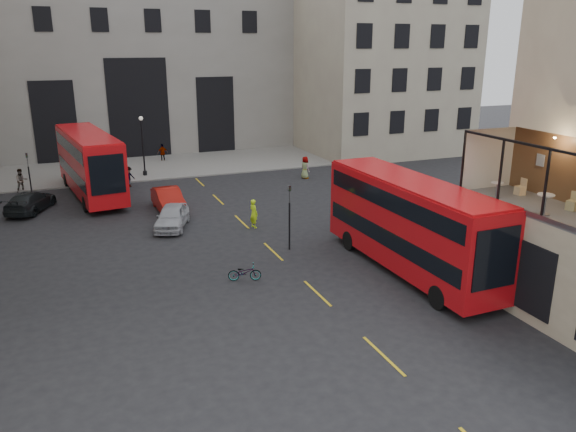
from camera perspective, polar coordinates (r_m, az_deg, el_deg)
name	(u,v)px	position (r m, az deg, el deg)	size (l,w,h in m)	color
ground	(428,346)	(23.22, 13.99, -12.67)	(140.00, 140.00, 0.00)	black
host_frontage	(561,269)	(26.38, 25.97, -4.85)	(3.00, 11.00, 4.50)	#C1B291
cafe_floor	(569,217)	(25.68, 26.63, -0.07)	(3.00, 10.00, 0.10)	slate
gateway	(129,63)	(64.51, -15.84, 14.76)	(35.00, 10.60, 18.00)	gray
building_right	(371,53)	(64.71, 8.48, 16.10)	(16.60, 18.60, 20.00)	#ABA48A
pavement_far	(139,167)	(55.60, -14.89, 4.84)	(40.00, 12.00, 0.12)	slate
traffic_light_near	(289,209)	(31.56, 0.15, 0.71)	(0.16, 0.20, 3.80)	black
traffic_light_far	(29,172)	(45.04, -24.83, 4.11)	(0.16, 0.20, 3.80)	black
street_lamp_b	(143,150)	(51.26, -14.49, 6.53)	(0.36, 0.36, 5.33)	black
bus_near	(410,221)	(29.14, 12.27, -0.48)	(3.02, 12.21, 4.85)	#B30C11
bus_far	(89,161)	(45.65, -19.53, 5.31)	(4.42, 12.61, 4.93)	red
car_a	(172,217)	(36.63, -11.71, -0.06)	(1.76, 4.38, 1.49)	#AAACB3
car_b	(168,200)	(40.46, -12.05, 1.63)	(1.68, 4.83, 1.59)	#A4110A
car_c	(30,202)	(43.38, -24.72, 1.35)	(2.01, 4.95, 1.44)	black
bicycle	(245,272)	(28.15, -4.43, -5.73)	(0.58, 1.65, 0.87)	gray
cyclist	(254,214)	(35.93, -3.50, 0.25)	(0.68, 0.45, 1.87)	#CDFF1A
pedestrian_a	(21,180)	(49.38, -25.46, 3.28)	(0.91, 0.71, 1.87)	gray
pedestrian_b	(129,177)	(48.03, -15.89, 3.85)	(1.10, 0.63, 1.70)	gray
pedestrian_c	(163,153)	(57.74, -12.61, 6.28)	(1.04, 0.43, 1.78)	gray
pedestrian_d	(305,168)	(49.22, 1.74, 4.95)	(0.94, 0.61, 1.93)	gray
cafe_table_mid	(545,201)	(25.27, 24.68, 1.39)	(0.69, 0.69, 0.86)	beige
cafe_table_far	(497,187)	(27.37, 20.47, 2.75)	(0.55, 0.55, 0.69)	beige
cafe_chair_c	(572,205)	(26.50, 26.91, 1.03)	(0.47, 0.47, 0.79)	tan
cafe_chair_d	(520,190)	(28.20, 22.52, 2.46)	(0.39, 0.39, 0.78)	#DBB67E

